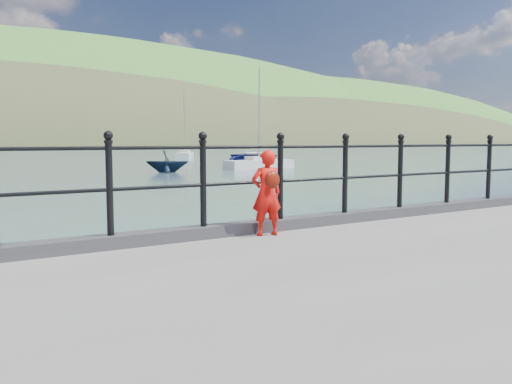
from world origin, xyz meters
TOP-DOWN VIEW (x-y plane):
  - ground at (0.00, 0.00)m, footprint 600.00×600.00m
  - kerb at (0.00, -0.15)m, footprint 60.00×0.30m
  - railing at (0.00, -0.15)m, footprint 18.11×0.11m
  - far_shore at (38.34, 239.41)m, footprint 830.00×200.00m
  - child at (0.16, -0.45)m, footprint 0.45×0.36m
  - launch_blue at (27.71, 41.92)m, footprint 5.71×6.74m
  - launch_navy at (11.84, 28.95)m, footprint 3.79×3.66m
  - sailboat_near at (19.82, 29.28)m, footprint 5.97×2.02m
  - sailboat_far at (26.60, 56.70)m, footprint 4.73×6.14m

SIDE VIEW (x-z plane):
  - far_shore at x=38.34m, z-range -100.57..55.43m
  - ground at x=0.00m, z-range 0.00..0.00m
  - sailboat_near at x=19.82m, z-range -3.72..4.40m
  - sailboat_far at x=26.60m, z-range -4.09..4.78m
  - launch_blue at x=27.71m, z-range 0.00..1.19m
  - launch_navy at x=11.84m, z-range 0.00..1.53m
  - kerb at x=0.00m, z-range 1.00..1.15m
  - child at x=0.16m, z-range 1.01..2.12m
  - railing at x=0.00m, z-range 1.23..2.42m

